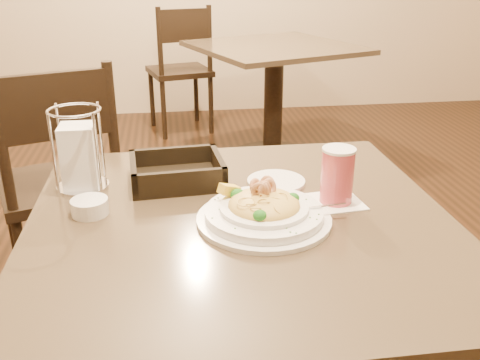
{
  "coord_description": "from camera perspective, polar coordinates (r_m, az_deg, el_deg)",
  "views": [
    {
      "loc": [
        -0.14,
        -1.0,
        1.26
      ],
      "look_at": [
        0.0,
        0.02,
        0.82
      ],
      "focal_mm": 40.0,
      "sensor_mm": 36.0,
      "label": 1
    }
  ],
  "objects": [
    {
      "name": "napkin_caddy",
      "position": [
        1.31,
        -16.76,
        2.64
      ],
      "size": [
        0.12,
        0.12,
        0.2
      ],
      "rotation": [
        0.0,
        0.0,
        0.43
      ],
      "color": "silver",
      "rests_on": "main_table"
    },
    {
      "name": "bread_basket",
      "position": [
        1.32,
        -6.74,
        0.66
      ],
      "size": [
        0.23,
        0.2,
        0.06
      ],
      "rotation": [
        0.0,
        0.0,
        0.08
      ],
      "color": "black",
      "rests_on": "main_table"
    },
    {
      "name": "side_plate",
      "position": [
        1.31,
        3.87,
        -0.16
      ],
      "size": [
        0.17,
        0.17,
        0.01
      ],
      "primitive_type": "cylinder",
      "rotation": [
        0.0,
        0.0,
        0.22
      ],
      "color": "white",
      "rests_on": "main_table"
    },
    {
      "name": "main_table",
      "position": [
        1.26,
        0.13,
        -13.56
      ],
      "size": [
        0.9,
        0.9,
        0.74
      ],
      "color": "black",
      "rests_on": "ground"
    },
    {
      "name": "dining_chair_far",
      "position": [
        4.02,
        -6.31,
        11.98
      ],
      "size": [
        0.51,
        0.51,
        0.93
      ],
      "rotation": [
        0.0,
        0.0,
        3.39
      ],
      "color": "black",
      "rests_on": "ground"
    },
    {
      "name": "butter_ramekin",
      "position": [
        1.19,
        -15.73,
        -2.77
      ],
      "size": [
        0.1,
        0.1,
        0.03
      ],
      "primitive_type": "cylinder",
      "rotation": [
        0.0,
        0.0,
        0.4
      ],
      "color": "white",
      "rests_on": "main_table"
    },
    {
      "name": "background_table",
      "position": [
        3.44,
        3.62,
        10.33
      ],
      "size": [
        1.15,
        1.15,
        0.74
      ],
      "rotation": [
        0.0,
        0.0,
        0.35
      ],
      "color": "black",
      "rests_on": "ground"
    },
    {
      "name": "pasta_bowl",
      "position": [
        1.12,
        2.54,
        -3.25
      ],
      "size": [
        0.31,
        0.28,
        0.09
      ],
      "rotation": [
        0.0,
        0.0,
        -0.11
      ],
      "color": "white",
      "rests_on": "main_table"
    },
    {
      "name": "drink_glass",
      "position": [
        1.2,
        10.33,
        0.42
      ],
      "size": [
        0.13,
        0.13,
        0.13
      ],
      "rotation": [
        0.0,
        0.0,
        0.11
      ],
      "color": "white",
      "rests_on": "main_table"
    },
    {
      "name": "dining_chair_near",
      "position": [
        2.07,
        -18.63,
        0.19
      ],
      "size": [
        0.54,
        0.54,
        0.93
      ],
      "rotation": [
        0.0,
        0.0,
        3.48
      ],
      "color": "black",
      "rests_on": "ground"
    }
  ]
}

